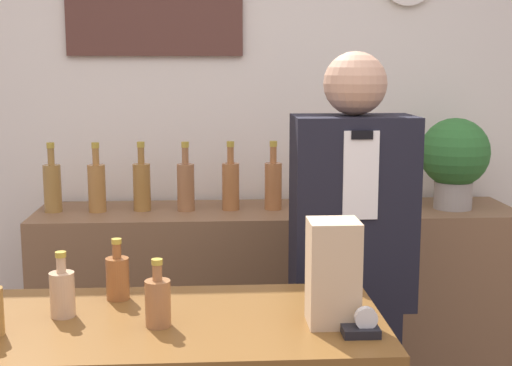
# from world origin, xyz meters

# --- Properties ---
(back_wall) EXTENTS (5.20, 0.09, 2.70)m
(back_wall) POSITION_xyz_m (-0.00, 2.00, 1.36)
(back_wall) COLOR silver
(back_wall) RESTS_ON ground_plane
(back_shelf) EXTENTS (2.09, 0.47, 0.96)m
(back_shelf) POSITION_xyz_m (0.20, 1.71, 0.48)
(back_shelf) COLOR brown
(back_shelf) RESTS_ON ground_plane
(shopkeeper) EXTENTS (0.41, 0.26, 1.63)m
(shopkeeper) POSITION_xyz_m (0.40, 1.04, 0.81)
(shopkeeper) COLOR black
(shopkeeper) RESTS_ON ground_plane
(potted_plant) EXTENTS (0.30, 0.30, 0.40)m
(potted_plant) POSITION_xyz_m (0.97, 1.67, 1.19)
(potted_plant) COLOR #9E998E
(potted_plant) RESTS_ON back_shelf
(paper_bag) EXTENTS (0.13, 0.12, 0.27)m
(paper_bag) POSITION_xyz_m (0.22, 0.38, 1.07)
(paper_bag) COLOR tan
(paper_bag) RESTS_ON display_counter
(tape_dispenser) EXTENTS (0.09, 0.06, 0.07)m
(tape_dispenser) POSITION_xyz_m (0.28, 0.29, 0.96)
(tape_dispenser) COLOR black
(tape_dispenser) RESTS_ON display_counter
(counter_bottle_2) EXTENTS (0.07, 0.07, 0.17)m
(counter_bottle_2) POSITION_xyz_m (-0.47, 0.48, 1.00)
(counter_bottle_2) COLOR tan
(counter_bottle_2) RESTS_ON display_counter
(counter_bottle_3) EXTENTS (0.07, 0.07, 0.17)m
(counter_bottle_3) POSITION_xyz_m (-0.35, 0.61, 1.00)
(counter_bottle_3) COLOR brown
(counter_bottle_3) RESTS_ON display_counter
(counter_bottle_4) EXTENTS (0.07, 0.07, 0.17)m
(counter_bottle_4) POSITION_xyz_m (-0.22, 0.39, 1.00)
(counter_bottle_4) COLOR #9B643A
(counter_bottle_4) RESTS_ON display_counter
(shelf_bottle_0) EXTENTS (0.08, 0.08, 0.30)m
(shelf_bottle_0) POSITION_xyz_m (-0.76, 1.71, 1.07)
(shelf_bottle_0) COLOR olive
(shelf_bottle_0) RESTS_ON back_shelf
(shelf_bottle_1) EXTENTS (0.08, 0.08, 0.30)m
(shelf_bottle_1) POSITION_xyz_m (-0.57, 1.70, 1.07)
(shelf_bottle_1) COLOR #A37036
(shelf_bottle_1) RESTS_ON back_shelf
(shelf_bottle_2) EXTENTS (0.08, 0.08, 0.30)m
(shelf_bottle_2) POSITION_xyz_m (-0.38, 1.72, 1.07)
(shelf_bottle_2) COLOR olive
(shelf_bottle_2) RESTS_ON back_shelf
(shelf_bottle_3) EXTENTS (0.08, 0.08, 0.30)m
(shelf_bottle_3) POSITION_xyz_m (-0.19, 1.70, 1.07)
(shelf_bottle_3) COLOR #97643D
(shelf_bottle_3) RESTS_ON back_shelf
(shelf_bottle_4) EXTENTS (0.08, 0.08, 0.30)m
(shelf_bottle_4) POSITION_xyz_m (-0.00, 1.71, 1.07)
(shelf_bottle_4) COLOR #A26435
(shelf_bottle_4) RESTS_ON back_shelf
(shelf_bottle_5) EXTENTS (0.08, 0.08, 0.30)m
(shelf_bottle_5) POSITION_xyz_m (0.19, 1.71, 1.07)
(shelf_bottle_5) COLOR #A46537
(shelf_bottle_5) RESTS_ON back_shelf
(shelf_bottle_6) EXTENTS (0.08, 0.08, 0.30)m
(shelf_bottle_6) POSITION_xyz_m (0.37, 1.70, 1.07)
(shelf_bottle_6) COLOR #A36D31
(shelf_bottle_6) RESTS_ON back_shelf
(shelf_bottle_7) EXTENTS (0.08, 0.08, 0.30)m
(shelf_bottle_7) POSITION_xyz_m (0.56, 1.69, 1.07)
(shelf_bottle_7) COLOR #A2673E
(shelf_bottle_7) RESTS_ON back_shelf
(shelf_bottle_8) EXTENTS (0.08, 0.08, 0.30)m
(shelf_bottle_8) POSITION_xyz_m (0.75, 1.72, 1.07)
(shelf_bottle_8) COLOR #A16734
(shelf_bottle_8) RESTS_ON back_shelf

